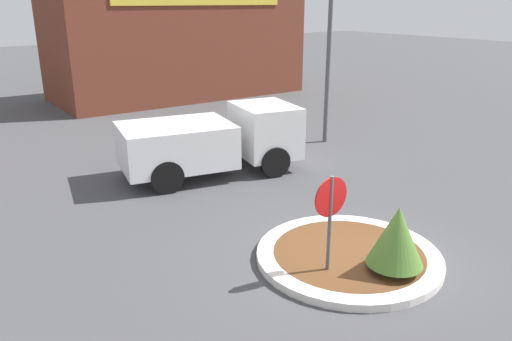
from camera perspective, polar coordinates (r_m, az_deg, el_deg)
name	(u,v)px	position (r m, az deg, el deg)	size (l,w,h in m)	color
ground_plane	(348,259)	(10.82, 10.47, -9.94)	(120.00, 120.00, 0.00)	#474749
traffic_island	(348,256)	(10.78, 10.50, -9.55)	(3.85, 3.85, 0.17)	silver
stop_sign	(330,208)	(9.48, 8.50, -4.30)	(0.78, 0.07, 2.10)	#4C4C51
island_shrub	(397,236)	(9.94, 15.78, -7.19)	(1.09, 1.09, 1.33)	brown
utility_truck	(213,140)	(15.44, -4.98, 3.52)	(5.77, 3.30, 2.03)	white
storefront_building	(177,39)	(29.08, -9.06, 14.57)	(13.44, 6.07, 6.19)	brown
light_pole	(330,27)	(18.77, 8.43, 15.89)	(0.70, 0.30, 7.35)	#4C4C51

